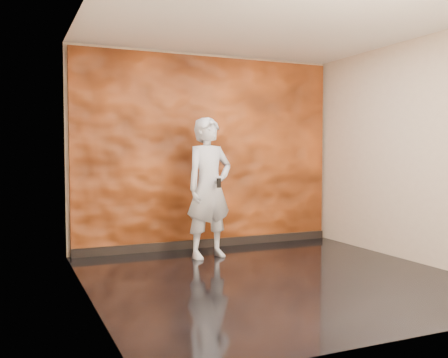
% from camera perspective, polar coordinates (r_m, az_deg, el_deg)
% --- Properties ---
extents(room, '(4.02, 4.02, 2.81)m').
position_cam_1_polar(room, '(5.48, 5.87, 3.27)').
color(room, black).
rests_on(room, ground).
extents(feature_wall, '(3.90, 0.06, 2.75)m').
position_cam_1_polar(feature_wall, '(7.25, -1.76, 3.06)').
color(feature_wall, '#C7571E').
rests_on(feature_wall, ground).
extents(baseboard, '(3.90, 0.04, 0.12)m').
position_cam_1_polar(baseboard, '(7.33, -1.63, -7.32)').
color(baseboard, black).
rests_on(baseboard, ground).
extents(man, '(0.75, 0.57, 1.83)m').
position_cam_1_polar(man, '(6.52, -1.71, -1.01)').
color(man, '#A0A3B0').
rests_on(man, ground).
extents(phone, '(0.07, 0.04, 0.12)m').
position_cam_1_polar(phone, '(6.29, -0.59, -0.46)').
color(phone, black).
rests_on(phone, man).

